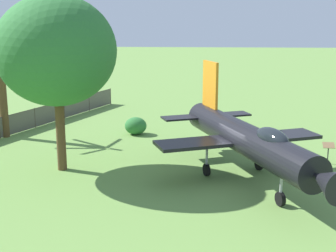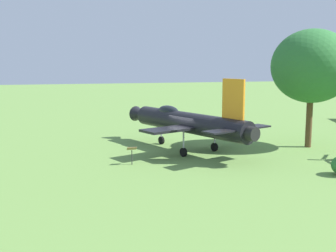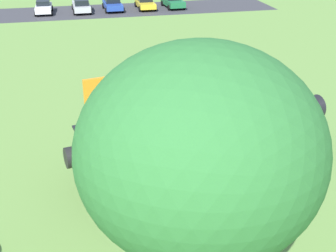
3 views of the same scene
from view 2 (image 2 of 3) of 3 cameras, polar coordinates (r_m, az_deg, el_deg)
The scene contains 4 objects.
ground_plane at distance 30.12m, azimuth 2.87°, elevation -3.42°, with size 200.00×200.00×0.00m, color #668E42.
display_jet at distance 30.03m, azimuth 2.46°, elevation 0.60°, with size 12.50×8.24×5.28m.
shade_tree at distance 32.67m, azimuth 18.94°, elevation 7.67°, with size 6.05×5.84×8.71m.
info_plaque at distance 26.09m, azimuth -4.93°, elevation -3.41°, with size 0.43×0.62×1.14m.
Camera 2 is at (-27.92, 9.42, 6.27)m, focal length 44.91 mm.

